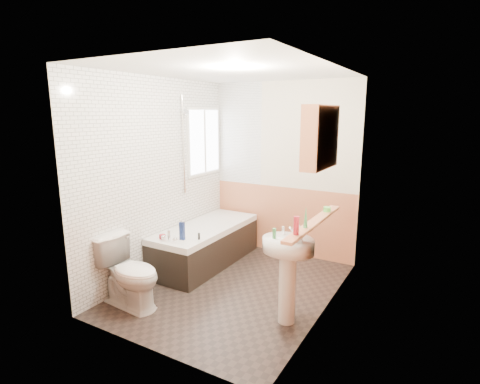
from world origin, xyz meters
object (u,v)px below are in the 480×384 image
(sink, at_px, (288,263))
(pine_shelf, at_px, (314,222))
(medicine_cabinet, at_px, (320,137))
(toilet, at_px, (129,273))
(bathtub, at_px, (206,243))

(sink, relative_size, pine_shelf, 0.72)
(sink, xyz_separation_m, medicine_cabinet, (0.17, 0.30, 1.21))
(sink, bearing_deg, pine_shelf, 36.44)
(sink, height_order, pine_shelf, pine_shelf)
(toilet, bearing_deg, bathtub, 3.53)
(bathtub, distance_m, sink, 1.82)
(toilet, bearing_deg, medicine_cabinet, -59.91)
(pine_shelf, bearing_deg, bathtub, 158.52)
(toilet, height_order, medicine_cabinet, medicine_cabinet)
(sink, bearing_deg, bathtub, 151.17)
(bathtub, bearing_deg, medicine_cabinet, -17.38)
(pine_shelf, bearing_deg, toilet, -159.11)
(pine_shelf, height_order, medicine_cabinet, medicine_cabinet)
(bathtub, relative_size, pine_shelf, 1.25)
(pine_shelf, xyz_separation_m, medicine_cabinet, (-0.03, 0.15, 0.80))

